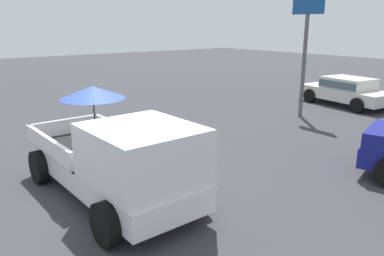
% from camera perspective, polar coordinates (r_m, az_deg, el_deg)
% --- Properties ---
extents(ground_plane, '(80.00, 80.00, 0.00)m').
position_cam_1_polar(ground_plane, '(8.86, -12.01, -9.85)').
color(ground_plane, '#38383D').
extents(pickup_truck_main, '(5.09, 2.34, 2.41)m').
position_cam_1_polar(pickup_truck_main, '(8.11, -10.92, -4.62)').
color(pickup_truck_main, black).
rests_on(pickup_truck_main, ground).
extents(parked_sedan_near, '(4.50, 2.41, 1.33)m').
position_cam_1_polar(parked_sedan_near, '(19.34, 22.19, 5.32)').
color(parked_sedan_near, black).
rests_on(parked_sedan_near, ground).
extents(motel_sign, '(1.40, 0.16, 5.00)m').
position_cam_1_polar(motel_sign, '(16.13, 16.82, 13.99)').
color(motel_sign, '#59595B').
rests_on(motel_sign, ground).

